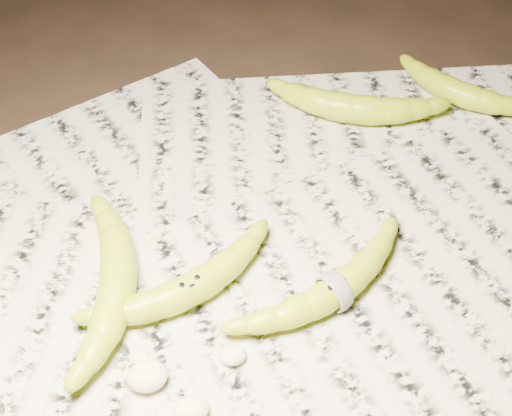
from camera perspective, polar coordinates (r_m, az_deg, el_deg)
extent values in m
plane|color=black|center=(0.79, -0.56, -3.84)|extent=(3.00, 3.00, 0.00)
cube|color=beige|center=(0.78, -2.50, -4.64)|extent=(0.90, 0.70, 0.01)
torus|color=white|center=(0.74, 6.28, -6.50)|extent=(0.02, 0.04, 0.04)
ellipsoid|color=beige|center=(0.70, -8.73, -13.01)|extent=(0.04, 0.03, 0.02)
ellipsoid|color=beige|center=(0.68, -5.20, -15.63)|extent=(0.03, 0.03, 0.02)
ellipsoid|color=beige|center=(0.70, -1.87, -11.54)|extent=(0.03, 0.02, 0.02)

